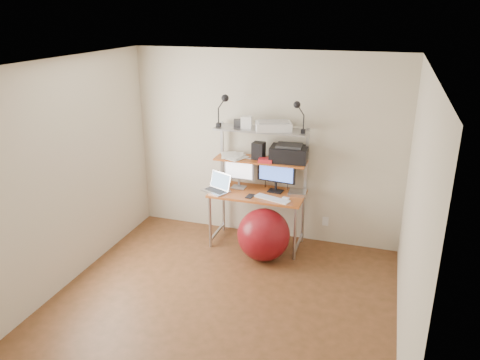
# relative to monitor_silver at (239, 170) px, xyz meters

# --- Properties ---
(room) EXTENTS (3.60, 3.60, 3.60)m
(room) POSITION_rel_monitor_silver_xyz_m (0.28, -1.55, 0.27)
(room) COLOR brown
(room) RESTS_ON ground
(computer_desk) EXTENTS (1.20, 0.60, 1.57)m
(computer_desk) POSITION_rel_monitor_silver_xyz_m (0.28, -0.05, -0.02)
(computer_desk) COLOR #BB5C24
(computer_desk) RESTS_ON ground
(desktop) EXTENTS (1.20, 0.60, 0.00)m
(desktop) POSITION_rel_monitor_silver_xyz_m (0.28, -0.11, -0.24)
(desktop) COLOR #BB5C24
(desktop) RESTS_ON computer_desk
(mid_shelf) EXTENTS (1.18, 0.34, 0.00)m
(mid_shelf) POSITION_rel_monitor_silver_xyz_m (0.28, 0.02, 0.17)
(mid_shelf) COLOR #BB5C24
(mid_shelf) RESTS_ON computer_desk
(top_shelf) EXTENTS (1.18, 0.34, 0.00)m
(top_shelf) POSITION_rel_monitor_silver_xyz_m (0.28, 0.02, 0.57)
(top_shelf) COLOR #A2A1A6
(top_shelf) RESTS_ON computer_desk
(floor) EXTENTS (3.60, 3.60, 0.00)m
(floor) POSITION_rel_monitor_silver_xyz_m (0.28, -1.55, -0.98)
(floor) COLOR brown
(floor) RESTS_ON ground
(wall_outlet) EXTENTS (0.08, 0.01, 0.12)m
(wall_outlet) POSITION_rel_monitor_silver_xyz_m (1.13, 0.24, -0.68)
(wall_outlet) COLOR silver
(wall_outlet) RESTS_ON room
(monitor_silver) EXTENTS (0.40, 0.14, 0.45)m
(monitor_silver) POSITION_rel_monitor_silver_xyz_m (0.00, 0.00, 0.00)
(monitor_silver) COLOR #A6A6AA
(monitor_silver) RESTS_ON desktop
(monitor_black) EXTENTS (0.51, 0.16, 0.51)m
(monitor_black) POSITION_rel_monitor_silver_xyz_m (0.50, 0.02, 0.02)
(monitor_black) COLOR black
(monitor_black) RESTS_ON desktop
(laptop) EXTENTS (0.42, 0.39, 0.30)m
(laptop) POSITION_rel_monitor_silver_xyz_m (-0.22, -0.20, -0.19)
(laptop) COLOR #BCBCC1
(laptop) RESTS_ON desktop
(keyboard) EXTENTS (0.48, 0.26, 0.01)m
(keyboard) POSITION_rel_monitor_silver_xyz_m (0.52, -0.27, -0.23)
(keyboard) COLOR silver
(keyboard) RESTS_ON desktop
(mouse) EXTENTS (0.09, 0.07, 0.02)m
(mouse) POSITION_rel_monitor_silver_xyz_m (0.68, -0.22, -0.23)
(mouse) COLOR silver
(mouse) RESTS_ON desktop
(mac_mini) EXTENTS (0.23, 0.23, 0.04)m
(mac_mini) POSITION_rel_monitor_silver_xyz_m (0.78, -0.01, -0.22)
(mac_mini) COLOR #BCBCC1
(mac_mini) RESTS_ON desktop
(phone) EXTENTS (0.09, 0.15, 0.01)m
(phone) POSITION_rel_monitor_silver_xyz_m (0.23, -0.27, -0.23)
(phone) COLOR black
(phone) RESTS_ON desktop
(printer) EXTENTS (0.48, 0.34, 0.22)m
(printer) POSITION_rel_monitor_silver_xyz_m (0.64, 0.05, 0.28)
(printer) COLOR black
(printer) RESTS_ON mid_shelf
(nas_cube) EXTENTS (0.16, 0.16, 0.22)m
(nas_cube) POSITION_rel_monitor_silver_xyz_m (0.25, 0.04, 0.28)
(nas_cube) COLOR black
(nas_cube) RESTS_ON mid_shelf
(red_box) EXTENTS (0.19, 0.13, 0.05)m
(red_box) POSITION_rel_monitor_silver_xyz_m (0.38, -0.08, 0.20)
(red_box) COLOR red
(red_box) RESTS_ON mid_shelf
(scanner) EXTENTS (0.50, 0.41, 0.11)m
(scanner) POSITION_rel_monitor_silver_xyz_m (0.45, 0.01, 0.63)
(scanner) COLOR silver
(scanner) RESTS_ON top_shelf
(box_white) EXTENTS (0.15, 0.13, 0.15)m
(box_white) POSITION_rel_monitor_silver_xyz_m (0.10, -0.01, 0.65)
(box_white) COLOR silver
(box_white) RESTS_ON top_shelf
(box_grey) EXTENTS (0.12, 0.12, 0.10)m
(box_grey) POSITION_rel_monitor_silver_xyz_m (-0.03, 0.03, 0.62)
(box_grey) COLOR #2D2D2F
(box_grey) RESTS_ON top_shelf
(clip_lamp_left) EXTENTS (0.17, 0.09, 0.42)m
(clip_lamp_left) POSITION_rel_monitor_silver_xyz_m (-0.18, -0.06, 0.88)
(clip_lamp_left) COLOR black
(clip_lamp_left) RESTS_ON top_shelf
(clip_lamp_right) EXTENTS (0.15, 0.09, 0.39)m
(clip_lamp_right) POSITION_rel_monitor_silver_xyz_m (0.76, -0.04, 0.85)
(clip_lamp_right) COLOR black
(clip_lamp_right) RESTS_ON top_shelf
(exercise_ball) EXTENTS (0.66, 0.66, 0.66)m
(exercise_ball) POSITION_rel_monitor_silver_xyz_m (0.46, -0.45, -0.65)
(exercise_ball) COLOR maroon
(exercise_ball) RESTS_ON floor
(paper_stack) EXTENTS (0.41, 0.41, 0.02)m
(paper_stack) POSITION_rel_monitor_silver_xyz_m (-0.09, 0.02, 0.18)
(paper_stack) COLOR white
(paper_stack) RESTS_ON mid_shelf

